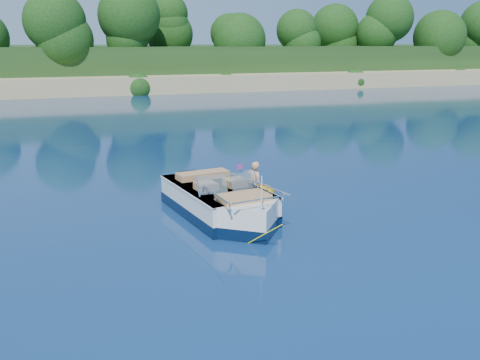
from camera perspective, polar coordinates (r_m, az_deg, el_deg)
The scene contains 6 objects.
ground at distance 14.20m, azimuth 6.86°, elevation -3.60°, with size 160.00×160.00×0.00m, color #0A1E4A.
shoreline at distance 76.18m, azimuth -15.01°, elevation 11.42°, with size 170.00×59.00×6.00m.
treeline at distance 53.46m, azimuth -13.22°, elevation 15.34°, with size 150.00×7.12×8.19m.
motorboat at distance 13.74m, azimuth -1.84°, elevation -2.65°, with size 2.35×5.21×1.74m.
tow_tube at distance 15.79m, azimuth 1.41°, elevation -1.32°, with size 1.63×1.63×0.33m.
boy at distance 15.73m, azimuth 1.38°, elevation -1.70°, with size 0.51×0.33×1.39m, color tan.
Camera 1 is at (-6.02, -12.09, 4.38)m, focal length 40.00 mm.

